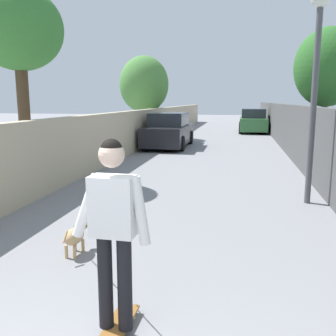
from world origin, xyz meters
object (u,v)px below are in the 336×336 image
at_px(tree_left_near, 19,32).
at_px(car_near, 169,131).
at_px(skateboard, 116,329).
at_px(dog, 76,235).
at_px(car_far, 253,122).
at_px(tree_right_far, 328,68).
at_px(tree_left_distant, 144,85).
at_px(person_skateboarder, 113,220).
at_px(lamp_post, 317,60).

xyz_separation_m(tree_left_near, car_near, (8.03, -2.19, -3.01)).
height_order(skateboard, dog, dog).
xyz_separation_m(skateboard, dog, (1.64, 1.13, 0.21)).
bearing_deg(car_far, tree_right_far, -169.42).
height_order(tree_right_far, car_near, tree_right_far).
relative_size(tree_left_distant, dog, 2.28).
height_order(tree_left_near, tree_left_distant, tree_left_near).
relative_size(person_skateboarder, car_far, 0.44).
height_order(tree_right_far, tree_left_distant, tree_right_far).
bearing_deg(tree_left_distant, tree_right_far, -126.53).
bearing_deg(tree_left_distant, tree_left_near, 179.24).
distance_m(car_near, car_far, 9.51).
xyz_separation_m(person_skateboarder, dog, (1.64, 1.13, -0.81)).
xyz_separation_m(dog, car_near, (12.15, 1.01, 0.44)).
height_order(car_near, car_far, same).
bearing_deg(tree_left_distant, car_near, -149.63).
relative_size(tree_left_near, dog, 2.46).
distance_m(tree_left_near, tree_right_far, 9.93).
bearing_deg(lamp_post, car_far, 1.97).
bearing_deg(tree_left_distant, person_skateboarder, -166.41).
bearing_deg(tree_left_near, car_far, -20.30).
relative_size(tree_left_near, tree_left_distant, 1.08).
relative_size(dog, car_near, 0.44).
bearing_deg(dog, person_skateboarder, -145.43).
height_order(lamp_post, dog, lamp_post).
relative_size(lamp_post, person_skateboarder, 2.45).
distance_m(person_skateboarder, dog, 2.15).
bearing_deg(person_skateboarder, car_far, -4.70).
bearing_deg(car_far, car_near, 155.27).
bearing_deg(person_skateboarder, skateboard, -4.76).
bearing_deg(tree_left_near, person_skateboarder, -143.10).
distance_m(tree_left_near, dog, 6.25).
height_order(tree_right_far, dog, tree_right_far).
distance_m(lamp_post, dog, 5.55).
bearing_deg(tree_left_near, tree_right_far, -56.32).
distance_m(tree_right_far, car_far, 11.63).
bearing_deg(lamp_post, car_near, 27.53).
xyz_separation_m(person_skateboarder, car_near, (13.79, 2.14, -0.37)).
xyz_separation_m(tree_left_distant, person_skateboarder, (-17.26, -4.17, -1.85)).
height_order(person_skateboarder, car_near, person_skateboarder).
bearing_deg(tree_left_near, skateboard, -143.10).
bearing_deg(dog, lamp_post, -46.70).
bearing_deg(car_near, lamp_post, -152.47).
relative_size(skateboard, car_near, 0.18).
xyz_separation_m(lamp_post, car_near, (8.78, 4.58, -2.15)).
bearing_deg(tree_left_distant, lamp_post, -151.65).
distance_m(tree_right_far, car_near, 7.03).
bearing_deg(person_skateboarder, tree_left_distant, 13.59).
distance_m(tree_left_near, car_far, 18.03).
relative_size(tree_left_distant, skateboard, 5.53).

